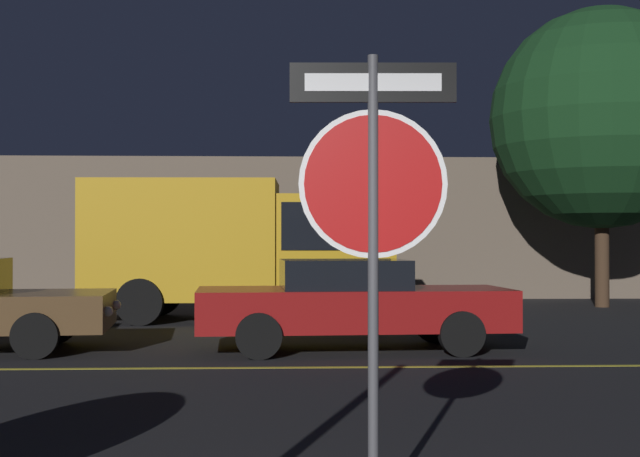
{
  "coord_description": "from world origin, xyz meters",
  "views": [
    {
      "loc": [
        -0.55,
        -3.01,
        1.54
      ],
      "look_at": [
        -0.24,
        4.67,
        1.63
      ],
      "focal_mm": 50.0,
      "sensor_mm": 36.0,
      "label": 1
    }
  ],
  "objects_px": {
    "passing_car_2": "(351,303)",
    "tree_0": "(601,119)",
    "stop_sign": "(373,189)",
    "delivery_truck": "(246,242)"
  },
  "relations": [
    {
      "from": "stop_sign",
      "to": "tree_0",
      "type": "xyz_separation_m",
      "value": [
        6.73,
        15.04,
        2.47
      ]
    },
    {
      "from": "passing_car_2",
      "to": "tree_0",
      "type": "relative_size",
      "value": 0.65
    },
    {
      "from": "stop_sign",
      "to": "tree_0",
      "type": "bearing_deg",
      "value": 68.14
    },
    {
      "from": "passing_car_2",
      "to": "delivery_truck",
      "type": "distance_m",
      "value": 5.13
    },
    {
      "from": "stop_sign",
      "to": "tree_0",
      "type": "distance_m",
      "value": 16.66
    },
    {
      "from": "stop_sign",
      "to": "passing_car_2",
      "type": "xyz_separation_m",
      "value": [
        0.44,
        7.38,
        -1.16
      ]
    },
    {
      "from": "passing_car_2",
      "to": "tree_0",
      "type": "xyz_separation_m",
      "value": [
        6.3,
        7.66,
        3.64
      ]
    },
    {
      "from": "stop_sign",
      "to": "delivery_truck",
      "type": "height_order",
      "value": "delivery_truck"
    },
    {
      "from": "stop_sign",
      "to": "delivery_truck",
      "type": "relative_size",
      "value": 0.44
    },
    {
      "from": "stop_sign",
      "to": "passing_car_2",
      "type": "distance_m",
      "value": 7.48
    }
  ]
}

